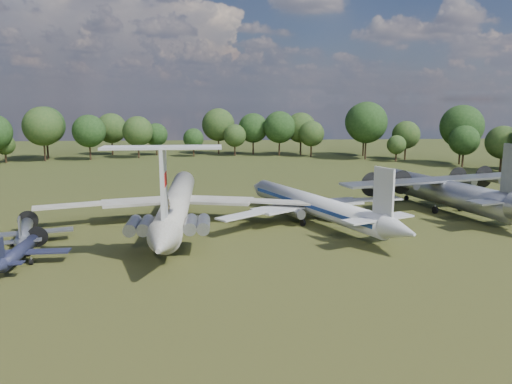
{
  "coord_description": "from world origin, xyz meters",
  "views": [
    {
      "loc": [
        4.8,
        -66.27,
        17.35
      ],
      "look_at": [
        9.28,
        -0.11,
        5.0
      ],
      "focal_mm": 35.0,
      "sensor_mm": 36.0,
      "label": 1
    }
  ],
  "objects_px": {
    "tu104_jet": "(314,209)",
    "small_prop_northwest": "(25,236)",
    "an12_transport": "(444,195)",
    "il62_airliner": "(177,207)",
    "person_on_il62": "(167,204)",
    "small_prop_west": "(19,255)"
  },
  "relations": [
    {
      "from": "small_prop_west",
      "to": "il62_airliner",
      "type": "bearing_deg",
      "value": 44.68
    },
    {
      "from": "small_prop_west",
      "to": "person_on_il62",
      "type": "xyz_separation_m",
      "value": [
        15.56,
        2.37,
        4.88
      ]
    },
    {
      "from": "small_prop_northwest",
      "to": "il62_airliner",
      "type": "bearing_deg",
      "value": 9.24
    },
    {
      "from": "person_on_il62",
      "to": "an12_transport",
      "type": "bearing_deg",
      "value": -142.44
    },
    {
      "from": "il62_airliner",
      "to": "an12_transport",
      "type": "distance_m",
      "value": 41.53
    },
    {
      "from": "tu104_jet",
      "to": "an12_transport",
      "type": "height_order",
      "value": "an12_transport"
    },
    {
      "from": "small_prop_northwest",
      "to": "tu104_jet",
      "type": "bearing_deg",
      "value": -4.06
    },
    {
      "from": "an12_transport",
      "to": "small_prop_west",
      "type": "xyz_separation_m",
      "value": [
        -56.44,
        -22.09,
        -1.49
      ]
    },
    {
      "from": "il62_airliner",
      "to": "small_prop_northwest",
      "type": "relative_size",
      "value": 3.32
    },
    {
      "from": "il62_airliner",
      "to": "small_prop_west",
      "type": "distance_m",
      "value": 22.36
    },
    {
      "from": "small_prop_west",
      "to": "person_on_il62",
      "type": "height_order",
      "value": "person_on_il62"
    },
    {
      "from": "an12_transport",
      "to": "small_prop_west",
      "type": "relative_size",
      "value": 2.73
    },
    {
      "from": "person_on_il62",
      "to": "small_prop_west",
      "type": "bearing_deg",
      "value": 20.48
    },
    {
      "from": "small_prop_northwest",
      "to": "person_on_il62",
      "type": "relative_size",
      "value": 7.96
    },
    {
      "from": "il62_airliner",
      "to": "small_prop_northwest",
      "type": "bearing_deg",
      "value": -154.83
    },
    {
      "from": "person_on_il62",
      "to": "il62_airliner",
      "type": "bearing_deg",
      "value": -77.19
    },
    {
      "from": "il62_airliner",
      "to": "person_on_il62",
      "type": "xyz_separation_m",
      "value": [
        0.24,
        -13.86,
        3.43
      ]
    },
    {
      "from": "tu104_jet",
      "to": "small_prop_northwest",
      "type": "distance_m",
      "value": 37.87
    },
    {
      "from": "an12_transport",
      "to": "person_on_il62",
      "type": "bearing_deg",
      "value": -170.41
    },
    {
      "from": "tu104_jet",
      "to": "an12_transport",
      "type": "relative_size",
      "value": 1.06
    },
    {
      "from": "tu104_jet",
      "to": "an12_transport",
      "type": "distance_m",
      "value": 22.63
    },
    {
      "from": "il62_airliner",
      "to": "an12_transport",
      "type": "bearing_deg",
      "value": 7.1
    }
  ]
}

